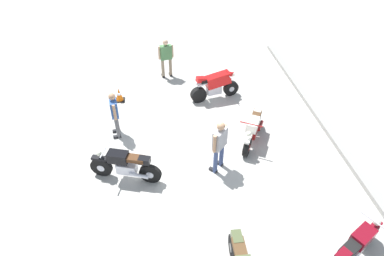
# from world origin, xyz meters

# --- Properties ---
(ground_plane) EXTENTS (40.00, 40.00, 0.00)m
(ground_plane) POSITION_xyz_m (0.00, 0.00, 0.00)
(ground_plane) COLOR #ADAAA3
(curb_edge) EXTENTS (14.00, 0.30, 0.15)m
(curb_edge) POSITION_xyz_m (0.00, 4.60, 0.07)
(curb_edge) COLOR gray
(curb_edge) RESTS_ON ground
(motorcycle_black_cruiser) EXTENTS (0.91, 2.03, 1.09)m
(motorcycle_black_cruiser) POSITION_xyz_m (0.89, -2.13, 0.52)
(motorcycle_black_cruiser) COLOR black
(motorcycle_black_cruiser) RESTS_ON ground
(motorcycle_red_sportbike) EXTENTS (0.79, 1.94, 1.14)m
(motorcycle_red_sportbike) POSITION_xyz_m (-2.92, 1.10, 0.59)
(motorcycle_red_sportbike) COLOR black
(motorcycle_red_sportbike) RESTS_ON ground
(motorcycle_maroon_cruiser) EXTENTS (1.16, 1.86, 1.09)m
(motorcycle_maroon_cruiser) POSITION_xyz_m (4.02, 2.96, 0.52)
(motorcycle_maroon_cruiser) COLOR black
(motorcycle_maroon_cruiser) RESTS_ON ground
(motorcycle_cream_vintage) EXTENTS (1.79, 1.08, 1.07)m
(motorcycle_cream_vintage) POSITION_xyz_m (-0.30, 1.86, 0.49)
(motorcycle_cream_vintage) COLOR black
(motorcycle_cream_vintage) RESTS_ON ground
(person_in_blue_shirt) EXTENTS (0.64, 0.36, 1.62)m
(person_in_blue_shirt) POSITION_xyz_m (-1.13, -2.49, 0.92)
(person_in_blue_shirt) COLOR #59595B
(person_in_blue_shirt) RESTS_ON ground
(person_in_gray_shirt) EXTENTS (0.57, 0.54, 1.74)m
(person_in_gray_shirt) POSITION_xyz_m (0.81, 0.54, 1.00)
(person_in_gray_shirt) COLOR #384772
(person_in_gray_shirt) RESTS_ON ground
(person_in_green_shirt) EXTENTS (0.39, 0.65, 1.68)m
(person_in_green_shirt) POSITION_xyz_m (-4.79, -0.65, 0.96)
(person_in_green_shirt) COLOR gray
(person_in_green_shirt) RESTS_ON ground
(traffic_cone) EXTENTS (0.36, 0.36, 0.53)m
(traffic_cone) POSITION_xyz_m (-3.19, -2.56, 0.26)
(traffic_cone) COLOR black
(traffic_cone) RESTS_ON ground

